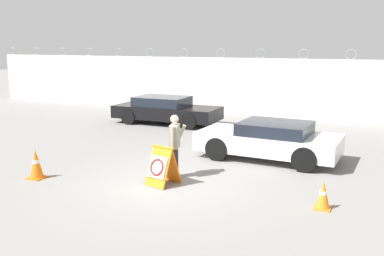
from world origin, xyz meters
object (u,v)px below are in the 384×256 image
object	(u,v)px
traffic_cone_mid	(323,195)
parked_car_rear_sedan	(269,140)
traffic_cone_near	(36,164)
barricade_sign	(161,166)
parked_car_front_coupe	(166,110)
security_guard	(175,143)

from	to	relation	value
traffic_cone_mid	parked_car_rear_sedan	bearing A→B (deg)	121.58
traffic_cone_near	parked_car_rear_sedan	size ratio (longest dim) A/B	0.18
parked_car_rear_sedan	traffic_cone_mid	bearing A→B (deg)	123.24
barricade_sign	traffic_cone_mid	world-z (taller)	barricade_sign
traffic_cone_near	parked_car_front_coupe	world-z (taller)	parked_car_front_coupe
barricade_sign	traffic_cone_near	bearing A→B (deg)	-149.59
barricade_sign	parked_car_rear_sedan	world-z (taller)	parked_car_rear_sedan
parked_car_front_coupe	traffic_cone_mid	bearing A→B (deg)	-44.74
barricade_sign	traffic_cone_mid	bearing A→B (deg)	14.94
security_guard	traffic_cone_near	xyz separation A→B (m)	(-3.30, -1.68, -0.55)
barricade_sign	traffic_cone_mid	size ratio (longest dim) A/B	1.58
traffic_cone_near	barricade_sign	bearing A→B (deg)	16.58
barricade_sign	parked_car_front_coupe	bearing A→B (deg)	132.04
parked_car_front_coupe	security_guard	bearing A→B (deg)	-61.06
traffic_cone_near	parked_car_front_coupe	size ratio (longest dim) A/B	0.17
parked_car_front_coupe	parked_car_rear_sedan	xyz separation A→B (m)	(5.84, -3.93, -0.01)
traffic_cone_near	parked_car_rear_sedan	xyz separation A→B (m)	(5.08, 4.59, 0.22)
barricade_sign	security_guard	bearing A→B (deg)	102.16
parked_car_front_coupe	parked_car_rear_sedan	world-z (taller)	parked_car_front_coupe
security_guard	traffic_cone_mid	xyz separation A→B (m)	(3.95, -0.62, -0.63)
traffic_cone_mid	parked_car_rear_sedan	world-z (taller)	parked_car_rear_sedan
traffic_cone_near	parked_car_rear_sedan	world-z (taller)	parked_car_rear_sedan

